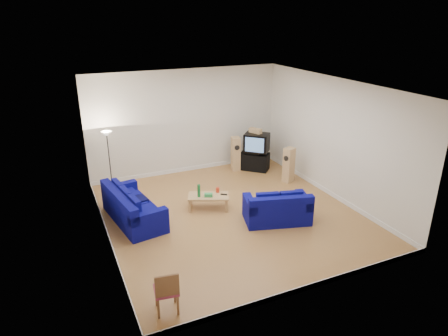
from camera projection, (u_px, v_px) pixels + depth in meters
name	position (u px, v px, depth m)	size (l,w,h in m)	color
room	(231.00, 156.00, 9.46)	(6.01, 6.51, 3.21)	brown
sofa_three_seat	(131.00, 210.00, 9.60)	(1.21, 2.19, 0.80)	#00005A
sofa_loveseat	(277.00, 210.00, 9.57)	(1.71, 1.24, 0.77)	#00005A
coffee_table	(208.00, 197.00, 10.19)	(1.15, 0.88, 0.37)	tan
bottle	(199.00, 191.00, 10.04)	(0.08, 0.08, 0.33)	#197233
tissue_box	(208.00, 195.00, 10.09)	(0.21, 0.11, 0.08)	green
red_canister	(218.00, 190.00, 10.33)	(0.09, 0.09, 0.13)	red
remote	(224.00, 194.00, 10.20)	(0.17, 0.05, 0.02)	black
tv_stand	(255.00, 161.00, 12.78)	(0.89, 0.50, 0.55)	black
av_receiver	(253.00, 152.00, 12.65)	(0.38, 0.31, 0.09)	black
television	(257.00, 142.00, 12.51)	(0.91, 0.90, 0.57)	black
centre_speaker	(255.00, 131.00, 12.48)	(0.41, 0.16, 0.14)	tan
speaker_left	(236.00, 154.00, 12.66)	(0.31, 0.37, 1.08)	tan
speaker_right	(289.00, 165.00, 11.77)	(0.38, 0.35, 1.05)	tan
floor_lamp	(107.00, 142.00, 10.86)	(0.30, 0.30, 1.73)	black
dining_chair	(167.00, 290.00, 6.56)	(0.44, 0.44, 0.82)	brown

